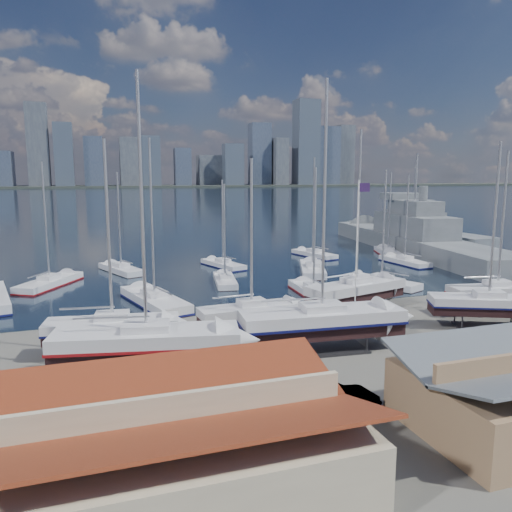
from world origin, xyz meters
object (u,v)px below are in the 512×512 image
object	(u,v)px
naval_ship_east	(413,242)
naval_ship_west	(412,230)
flagpole	(358,242)
car_a	(290,380)
sailboat_cradle_0	(113,328)

from	to	relation	value
naval_ship_east	naval_ship_west	bearing A→B (deg)	-27.45
naval_ship_west	flagpole	xyz separation A→B (m)	(-42.39, -51.05, 5.67)
naval_ship_east	naval_ship_west	xyz separation A→B (m)	(11.28, 15.96, -0.01)
car_a	naval_ship_west	bearing A→B (deg)	73.11
sailboat_cradle_0	naval_ship_west	distance (m)	82.00
sailboat_cradle_0	car_a	size ratio (longest dim) A/B	3.64
sailboat_cradle_0	naval_ship_west	size ratio (longest dim) A/B	0.39
naval_ship_west	car_a	distance (m)	81.94
naval_ship_west	flagpole	world-z (taller)	naval_ship_west
naval_ship_east	flagpole	xyz separation A→B (m)	(-31.11, -35.10, 5.66)
sailboat_cradle_0	naval_ship_west	bearing A→B (deg)	48.23
sailboat_cradle_0	naval_ship_east	bearing A→B (deg)	43.62
sailboat_cradle_0	flagpole	size ratio (longest dim) A/B	1.23
sailboat_cradle_0	naval_ship_west	world-z (taller)	naval_ship_west
naval_ship_west	sailboat_cradle_0	bearing A→B (deg)	125.40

